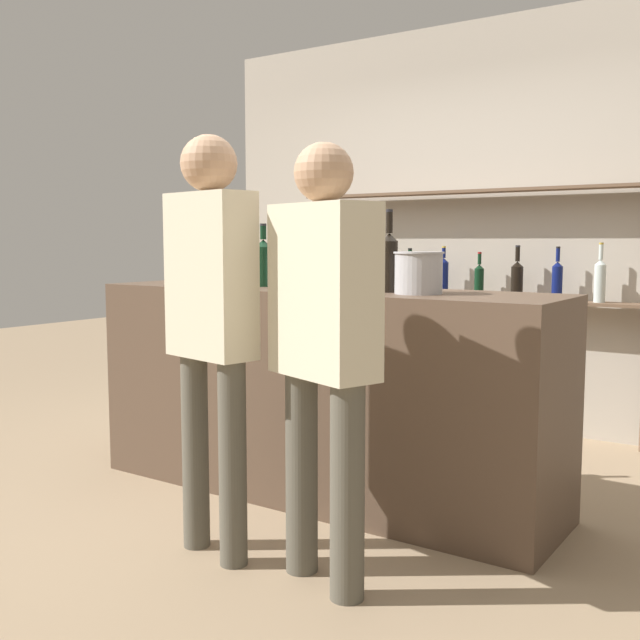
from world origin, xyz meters
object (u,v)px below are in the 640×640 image
Objects in this scene: counter_bottle_3 at (328,261)px; customer_right at (324,332)px; wine_glass at (228,265)px; cork_jar at (288,273)px; counter_bottle_0 at (389,261)px; customer_center at (211,309)px; counter_bottle_1 at (282,262)px; counter_bottle_2 at (263,262)px; ice_bucket at (419,273)px.

counter_bottle_3 is 0.21× the size of customer_right.
wine_glass reaches higher than cork_jar.
counter_bottle_0 is 0.86m from customer_right.
customer_center reaches higher than cork_jar.
customer_right is at bearing -33.04° from wine_glass.
cork_jar is (0.13, -0.12, -0.05)m from counter_bottle_1.
wine_glass is (-0.14, -0.12, -0.01)m from counter_bottle_2.
counter_bottle_3 is (0.21, 0.13, 0.00)m from counter_bottle_1.
customer_right reaches higher than counter_bottle_1.
customer_right reaches higher than counter_bottle_3.
wine_glass is 0.10× the size of customer_right.
counter_bottle_1 is 0.24m from counter_bottle_3.
counter_bottle_2 is at bearing 176.46° from cork_jar.
counter_bottle_3 is at bearing 42.93° from wine_glass.
cork_jar is (-0.08, -0.25, -0.06)m from counter_bottle_3.
customer_center is at bearing -122.12° from ice_bucket.
customer_center is (-0.35, -0.84, -0.18)m from counter_bottle_0.
customer_right is at bearing -77.81° from counter_bottle_0.
ice_bucket reaches higher than wine_glass.
counter_bottle_0 is 1.09× the size of counter_bottle_3.
counter_bottle_0 is 0.59m from cork_jar.
counter_bottle_3 is 1.11m from customer_center.
counter_bottle_0 is 0.72m from counter_bottle_1.
customer_center is at bearing -64.44° from counter_bottle_2.
counter_bottle_2 is at bearing -136.53° from counter_bottle_3.
cork_jar is (-0.75, 0.03, -0.02)m from ice_bucket.
counter_bottle_2 is (-0.04, -0.11, 0.00)m from counter_bottle_1.
counter_bottle_2 is at bearing 177.75° from ice_bucket.
counter_bottle_0 is 0.56m from counter_bottle_3.
customer_center is (0.55, -0.73, -0.15)m from wine_glass.
counter_bottle_0 is at bearing -10.91° from customer_center.
wine_glass is at bearing -138.06° from counter_bottle_2.
counter_bottle_1 is 1.42× the size of ice_bucket.
counter_bottle_2 reaches higher than counter_bottle_1.
customer_right is (0.89, -0.93, -0.22)m from counter_bottle_1.
counter_bottle_3 is at bearing 157.91° from ice_bucket.
customer_center is (0.41, -0.85, -0.16)m from counter_bottle_2.
counter_bottle_3 is (-0.51, 0.25, -0.02)m from counter_bottle_0.
ice_bucket is at bearing 20.46° from customer_right.
customer_right is at bearing -74.83° from customer_center.
counter_bottle_0 is 0.93m from customer_center.
customer_right is 0.53m from customer_center.
counter_bottle_3 reaches higher than counter_bottle_1.
ice_bucket is 1.49× the size of cork_jar.
counter_bottle_2 is 0.96m from customer_center.
wine_glass is at bearing 76.70° from customer_right.
cork_jar is 0.09× the size of customer_right.
customer_right is at bearing -46.27° from counter_bottle_1.
counter_bottle_0 is 2.51× the size of cork_jar.
counter_bottle_3 is at bearing 19.91° from customer_center.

